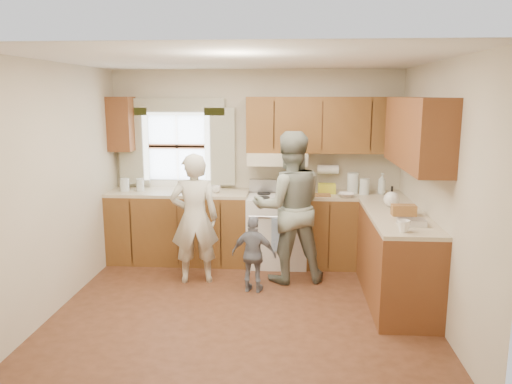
# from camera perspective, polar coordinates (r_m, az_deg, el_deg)

# --- Properties ---
(room) EXTENTS (3.80, 3.80, 3.80)m
(room) POSITION_cam_1_polar(r_m,az_deg,el_deg) (4.94, -1.49, 0.27)
(room) COLOR #432514
(room) RESTS_ON ground
(kitchen_fixtures) EXTENTS (3.80, 2.25, 2.15)m
(kitchen_fixtures) POSITION_cam_1_polar(r_m,az_deg,el_deg) (6.06, 5.32, -1.74)
(kitchen_fixtures) COLOR #42250E
(kitchen_fixtures) RESTS_ON ground
(stove) EXTENTS (0.76, 0.67, 1.07)m
(stove) POSITION_cam_1_polar(r_m,az_deg,el_deg) (6.50, 2.43, -4.20)
(stove) COLOR silver
(stove) RESTS_ON ground
(woman_left) EXTENTS (0.62, 0.47, 1.53)m
(woman_left) POSITION_cam_1_polar(r_m,az_deg,el_deg) (5.84, -7.05, -3.03)
(woman_left) COLOR beige
(woman_left) RESTS_ON ground
(woman_right) EXTENTS (0.98, 0.83, 1.77)m
(woman_right) POSITION_cam_1_polar(r_m,az_deg,el_deg) (5.83, 3.81, -1.75)
(woman_right) COLOR #1F3928
(woman_right) RESTS_ON ground
(child) EXTENTS (0.54, 0.30, 0.86)m
(child) POSITION_cam_1_polar(r_m,az_deg,el_deg) (5.58, -0.25, -7.14)
(child) COLOR slate
(child) RESTS_ON ground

